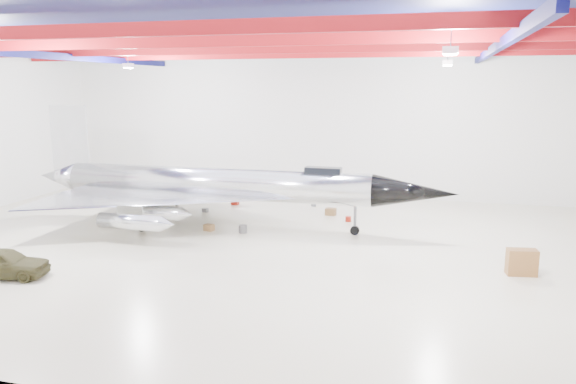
% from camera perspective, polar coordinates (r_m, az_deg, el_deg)
% --- Properties ---
extents(floor, '(40.00, 40.00, 0.00)m').
position_cam_1_polar(floor, '(30.24, -4.40, -5.47)').
color(floor, beige).
rests_on(floor, ground).
extents(wall_back, '(40.00, 0.00, 40.00)m').
position_cam_1_polar(wall_back, '(43.54, 2.13, 6.94)').
color(wall_back, silver).
rests_on(wall_back, floor).
extents(ceiling, '(40.00, 40.00, 0.00)m').
position_cam_1_polar(ceiling, '(29.12, -4.72, 15.77)').
color(ceiling, '#0A0F38').
rests_on(ceiling, wall_back).
extents(ceiling_structure, '(39.50, 29.50, 1.08)m').
position_cam_1_polar(ceiling_structure, '(29.07, -4.70, 14.45)').
color(ceiling_structure, maroon).
rests_on(ceiling_structure, ceiling).
extents(jet_aircraft, '(26.34, 15.23, 7.19)m').
position_cam_1_polar(jet_aircraft, '(34.10, -7.44, 0.42)').
color(jet_aircraft, silver).
rests_on(jet_aircraft, floor).
extents(jeep, '(4.23, 2.45, 1.35)m').
position_cam_1_polar(jeep, '(28.23, -27.00, -6.44)').
color(jeep, '#3C391E').
rests_on(jeep, floor).
extents(desk, '(1.39, 0.84, 1.20)m').
position_cam_1_polar(desk, '(27.65, 22.66, -6.60)').
color(desk, brown).
rests_on(desk, floor).
extents(crate_ply, '(0.63, 0.55, 0.38)m').
position_cam_1_polar(crate_ply, '(33.48, -8.03, -3.59)').
color(crate_ply, olive).
rests_on(crate_ply, floor).
extents(toolbox_red, '(0.54, 0.45, 0.35)m').
position_cam_1_polar(toolbox_red, '(40.38, -5.40, -1.05)').
color(toolbox_red, maroon).
rests_on(toolbox_red, floor).
extents(engine_drum, '(0.61, 0.61, 0.44)m').
position_cam_1_polar(engine_drum, '(32.80, -4.60, -3.77)').
color(engine_drum, '#59595B').
rests_on(engine_drum, floor).
extents(parts_bin, '(0.70, 0.59, 0.46)m').
position_cam_1_polar(parts_bin, '(37.12, 4.36, -2.01)').
color(parts_bin, olive).
rests_on(parts_bin, floor).
extents(crate_small, '(0.42, 0.36, 0.25)m').
position_cam_1_polar(crate_small, '(38.34, -8.40, -1.84)').
color(crate_small, '#59595B').
rests_on(crate_small, floor).
extents(tool_chest, '(0.45, 0.45, 0.33)m').
position_cam_1_polar(tool_chest, '(35.51, 6.14, -2.74)').
color(tool_chest, maroon).
rests_on(tool_chest, floor).
extents(spares_box, '(0.43, 0.43, 0.32)m').
position_cam_1_polar(spares_box, '(39.70, 2.61, -1.24)').
color(spares_box, '#59595B').
rests_on(spares_box, floor).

